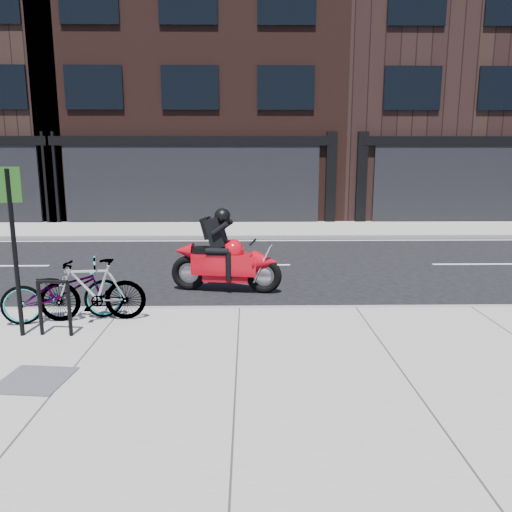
{
  "coord_description": "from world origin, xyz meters",
  "views": [
    {
      "loc": [
        0.14,
        -10.18,
        2.68
      ],
      "look_at": [
        0.29,
        -1.31,
        0.9
      ],
      "focal_mm": 35.0,
      "sensor_mm": 36.0,
      "label": 1
    }
  ],
  "objects_px": {
    "bicycle_rear": "(92,290)",
    "sign_post": "(13,237)",
    "bike_rack": "(54,303)",
    "motorcycle": "(230,258)",
    "utility_grate": "(34,380)",
    "bicycle_front": "(64,291)"
  },
  "relations": [
    {
      "from": "bicycle_rear",
      "to": "sign_post",
      "type": "bearing_deg",
      "value": -56.77
    },
    {
      "from": "bike_rack",
      "to": "sign_post",
      "type": "bearing_deg",
      "value": 179.64
    },
    {
      "from": "motorcycle",
      "to": "utility_grate",
      "type": "height_order",
      "value": "motorcycle"
    },
    {
      "from": "motorcycle",
      "to": "utility_grate",
      "type": "xyz_separation_m",
      "value": [
        -2.13,
        -4.32,
        -0.55
      ]
    },
    {
      "from": "utility_grate",
      "to": "sign_post",
      "type": "distance_m",
      "value": 2.22
    },
    {
      "from": "utility_grate",
      "to": "motorcycle",
      "type": "bearing_deg",
      "value": 63.73
    },
    {
      "from": "motorcycle",
      "to": "bike_rack",
      "type": "bearing_deg",
      "value": -120.93
    },
    {
      "from": "bicycle_rear",
      "to": "motorcycle",
      "type": "bearing_deg",
      "value": 130.56
    },
    {
      "from": "motorcycle",
      "to": "bicycle_front",
      "type": "bearing_deg",
      "value": -129.84
    },
    {
      "from": "motorcycle",
      "to": "sign_post",
      "type": "relative_size",
      "value": 0.94
    },
    {
      "from": "bicycle_rear",
      "to": "motorcycle",
      "type": "xyz_separation_m",
      "value": [
        2.09,
        2.15,
        0.06
      ]
    },
    {
      "from": "bicycle_front",
      "to": "bicycle_rear",
      "type": "relative_size",
      "value": 1.11
    },
    {
      "from": "bicycle_rear",
      "to": "sign_post",
      "type": "xyz_separation_m",
      "value": [
        -0.83,
        -0.66,
        0.95
      ]
    },
    {
      "from": "bicycle_front",
      "to": "sign_post",
      "type": "distance_m",
      "value": 1.23
    },
    {
      "from": "bicycle_rear",
      "to": "utility_grate",
      "type": "bearing_deg",
      "value": -6.39
    },
    {
      "from": "bike_rack",
      "to": "utility_grate",
      "type": "height_order",
      "value": "bike_rack"
    },
    {
      "from": "motorcycle",
      "to": "sign_post",
      "type": "height_order",
      "value": "sign_post"
    },
    {
      "from": "bike_rack",
      "to": "bicycle_rear",
      "type": "bearing_deg",
      "value": 62.88
    },
    {
      "from": "bicycle_rear",
      "to": "bike_rack",
      "type": "bearing_deg",
      "value": -32.41
    },
    {
      "from": "bicycle_rear",
      "to": "motorcycle",
      "type": "distance_m",
      "value": 3.0
    },
    {
      "from": "utility_grate",
      "to": "sign_post",
      "type": "relative_size",
      "value": 0.31
    },
    {
      "from": "bicycle_front",
      "to": "motorcycle",
      "type": "height_order",
      "value": "motorcycle"
    }
  ]
}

